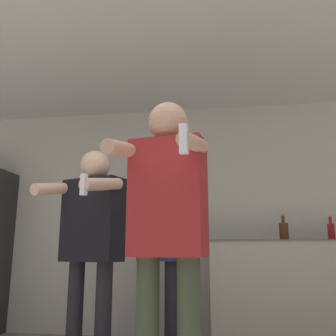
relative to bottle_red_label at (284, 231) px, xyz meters
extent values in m
cube|color=beige|center=(-1.12, 0.37, 0.18)|extent=(7.00, 0.06, 2.55)
cube|color=silver|center=(-1.12, -1.10, 1.48)|extent=(7.00, 3.40, 0.05)
cube|color=#BCB29E|center=(0.05, 0.03, -0.60)|extent=(1.56, 0.62, 0.99)
cube|color=#676256|center=(0.05, 0.03, -0.10)|extent=(1.59, 0.65, 0.01)
cylinder|color=#563314|center=(0.00, 0.00, -0.01)|extent=(0.09, 0.09, 0.17)
cylinder|color=#563314|center=(0.00, 0.00, 0.11)|extent=(0.03, 0.03, 0.08)
sphere|color=#B29933|center=(0.00, 0.00, 0.15)|extent=(0.04, 0.04, 0.04)
cylinder|color=maroon|center=(0.44, 0.00, -0.02)|extent=(0.06, 0.06, 0.16)
cylinder|color=maroon|center=(0.44, 0.00, 0.10)|extent=(0.03, 0.03, 0.07)
sphere|color=#B29933|center=(0.44, 0.00, 0.13)|extent=(0.03, 0.03, 0.03)
cube|color=maroon|center=(-0.88, -1.84, 0.09)|extent=(0.44, 0.26, 0.64)
sphere|color=tan|center=(-0.88, -1.84, 0.52)|extent=(0.23, 0.23, 0.23)
cylinder|color=tan|center=(-1.11, -1.99, 0.33)|extent=(0.14, 0.39, 0.14)
cylinder|color=tan|center=(-0.72, -2.06, 0.33)|extent=(0.14, 0.39, 0.14)
cube|color=white|center=(-0.75, -2.24, 0.30)|extent=(0.04, 0.04, 0.14)
cylinder|color=black|center=(-1.68, -1.11, -0.69)|extent=(0.12, 0.12, 0.82)
cylinder|color=black|center=(-1.44, -1.19, -0.69)|extent=(0.12, 0.12, 0.82)
cube|color=black|center=(-1.56, -1.15, 0.03)|extent=(0.50, 0.33, 0.61)
sphere|color=beige|center=(-1.56, -1.15, 0.45)|extent=(0.23, 0.23, 0.23)
cylinder|color=beige|center=(-1.83, -1.26, 0.25)|extent=(0.21, 0.41, 0.15)
cylinder|color=beige|center=(-1.41, -1.40, 0.25)|extent=(0.21, 0.41, 0.15)
cube|color=white|center=(-1.47, -1.59, 0.22)|extent=(0.05, 0.05, 0.14)
cylinder|color=black|center=(-1.27, -0.36, -0.69)|extent=(0.13, 0.13, 0.81)
cylinder|color=black|center=(-1.06, -0.44, -0.69)|extent=(0.13, 0.13, 0.81)
cube|color=navy|center=(-1.16, -0.40, 0.02)|extent=(0.46, 0.33, 0.61)
sphere|color=brown|center=(-1.16, -0.40, 0.43)|extent=(0.23, 0.23, 0.23)
cylinder|color=brown|center=(-1.40, -0.48, 0.24)|extent=(0.21, 0.36, 0.15)
cylinder|color=brown|center=(-1.04, -0.62, 0.24)|extent=(0.21, 0.36, 0.15)
cube|color=white|center=(-1.10, -0.78, 0.21)|extent=(0.05, 0.05, 0.14)
camera|label=1|loc=(-0.59, -3.86, -0.21)|focal=40.00mm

